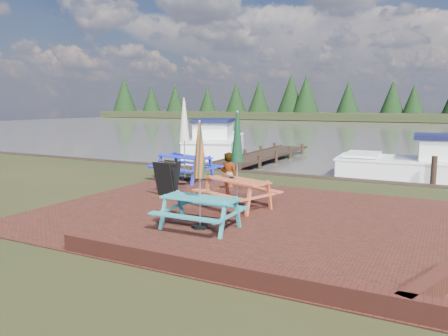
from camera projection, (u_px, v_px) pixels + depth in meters
ground at (214, 224)px, 9.35m from camera, size 120.00×120.00×0.00m
paving at (234, 214)px, 10.23m from camera, size 9.00×7.50×0.02m
brick_wall at (265, 274)px, 6.23m from camera, size 6.21×1.79×0.30m
water at (398, 131)px, 41.88m from camera, size 120.00×60.00×0.02m
far_treeline at (420, 99)px, 66.90m from camera, size 120.00×10.00×8.10m
picnic_table_teal at (200, 192)px, 8.89m from camera, size 1.59×1.42×2.21m
picnic_table_red at (237, 175)px, 10.71m from camera, size 2.12×2.01×2.37m
picnic_table_blue at (185, 152)px, 14.56m from camera, size 2.34×2.19×2.73m
chalkboard at (167, 178)px, 12.14m from camera, size 0.63×0.64×0.97m
jetty at (262, 156)px, 20.83m from camera, size 1.76×9.08×1.00m
boat_jetty at (216, 142)px, 24.45m from camera, size 4.90×7.79×2.14m
boat_near at (442, 167)px, 15.38m from camera, size 6.94×2.70×1.85m
person at (229, 153)px, 14.93m from camera, size 0.70×0.50×1.81m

